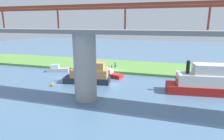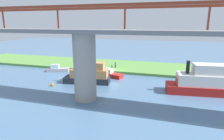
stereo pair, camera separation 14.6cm
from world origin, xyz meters
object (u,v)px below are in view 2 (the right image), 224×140
object	(u,v)px
skiff_small	(110,74)
motorboat_red	(203,82)
pontoon_yellow	(88,74)
motorboat_white	(57,69)
mooring_post	(112,67)
marker_buoy	(52,85)
bridge_pylon	(85,68)
person_on_bank	(115,64)

from	to	relation	value
skiff_small	motorboat_red	bearing A→B (deg)	163.75
pontoon_yellow	motorboat_white	size ratio (longest dim) A/B	1.68
mooring_post	skiff_small	bearing A→B (deg)	101.96
motorboat_white	motorboat_red	distance (m)	28.08
motorboat_white	marker_buoy	size ratio (longest dim) A/B	9.70
bridge_pylon	marker_buoy	world-z (taller)	bridge_pylon
person_on_bank	mooring_post	bearing A→B (deg)	86.48
mooring_post	motorboat_white	world-z (taller)	mooring_post
person_on_bank	mooring_post	world-z (taller)	person_on_bank
marker_buoy	bridge_pylon	bearing A→B (deg)	155.63
skiff_small	marker_buoy	distance (m)	11.03
motorboat_white	motorboat_red	xyz separation A→B (m)	(-27.57, 5.22, 1.24)
person_on_bank	motorboat_white	size ratio (longest dim) A/B	0.29
pontoon_yellow	skiff_small	size ratio (longest dim) A/B	1.63
pontoon_yellow	motorboat_white	bearing A→B (deg)	-29.31
person_on_bank	marker_buoy	size ratio (longest dim) A/B	2.78
bridge_pylon	motorboat_white	distance (m)	17.70
marker_buoy	pontoon_yellow	bearing A→B (deg)	-145.98
bridge_pylon	person_on_bank	distance (m)	17.74
mooring_post	marker_buoy	xyz separation A→B (m)	(6.73, 11.67, -0.77)
motorboat_red	marker_buoy	size ratio (longest dim) A/B	19.42
pontoon_yellow	motorboat_red	xyz separation A→B (m)	(-17.98, -0.16, 0.30)
motorboat_red	bridge_pylon	bearing A→B (deg)	24.51
bridge_pylon	marker_buoy	xyz separation A→B (m)	(7.63, -3.46, -4.17)
pontoon_yellow	skiff_small	bearing A→B (deg)	-117.65
mooring_post	pontoon_yellow	xyz separation A→B (m)	(1.70, 8.27, 0.46)
bridge_pylon	motorboat_red	xyz separation A→B (m)	(-15.39, -7.02, -2.63)
bridge_pylon	marker_buoy	distance (m)	9.35
bridge_pylon	mooring_post	distance (m)	15.53
person_on_bank	motorboat_white	world-z (taller)	person_on_bank
mooring_post	motorboat_red	size ratio (longest dim) A/B	0.11
mooring_post	pontoon_yellow	distance (m)	8.46
motorboat_white	marker_buoy	xyz separation A→B (m)	(-4.55, 8.78, -0.29)
bridge_pylon	skiff_small	distance (m)	12.17
mooring_post	pontoon_yellow	world-z (taller)	pontoon_yellow
bridge_pylon	skiff_small	size ratio (longest dim) A/B	1.77
person_on_bank	skiff_small	distance (m)	5.95
motorboat_white	motorboat_red	world-z (taller)	motorboat_red
pontoon_yellow	marker_buoy	size ratio (longest dim) A/B	16.30
person_on_bank	pontoon_yellow	bearing A→B (deg)	80.14
motorboat_red	pontoon_yellow	bearing A→B (deg)	0.51
mooring_post	marker_buoy	size ratio (longest dim) A/B	2.07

